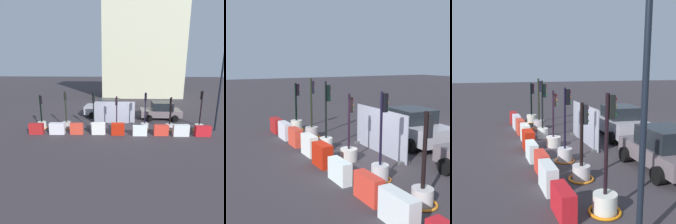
# 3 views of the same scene
# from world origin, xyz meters

# --- Properties ---
(ground_plane) EXTENTS (120.00, 120.00, 0.00)m
(ground_plane) POSITION_xyz_m (0.00, 0.00, 0.00)
(ground_plane) COLOR #373136
(traffic_light_0) EXTENTS (0.86, 0.86, 2.80)m
(traffic_light_0) POSITION_xyz_m (-6.31, -0.10, 0.46)
(traffic_light_0) COLOR silver
(traffic_light_0) RESTS_ON ground_plane
(traffic_light_1) EXTENTS (0.95, 0.95, 3.17)m
(traffic_light_1) POSITION_xyz_m (-4.29, 0.04, 0.48)
(traffic_light_1) COLOR #AEA6A8
(traffic_light_1) RESTS_ON ground_plane
(traffic_light_2) EXTENTS (0.59, 0.59, 3.15)m
(traffic_light_2) POSITION_xyz_m (-1.99, -0.17, 0.64)
(traffic_light_2) COLOR silver
(traffic_light_2) RESTS_ON ground_plane
(traffic_light_3) EXTENTS (0.71, 0.71, 2.76)m
(traffic_light_3) POSITION_xyz_m (-0.14, -0.01, 0.45)
(traffic_light_3) COLOR beige
(traffic_light_3) RESTS_ON ground_plane
(traffic_light_4) EXTENTS (0.81, 0.81, 3.06)m
(traffic_light_4) POSITION_xyz_m (2.12, -0.06, 0.50)
(traffic_light_4) COLOR silver
(traffic_light_4) RESTS_ON ground_plane
(traffic_light_5) EXTENTS (0.90, 0.90, 2.71)m
(traffic_light_5) POSITION_xyz_m (4.13, -0.03, 0.45)
(traffic_light_5) COLOR beige
(traffic_light_5) RESTS_ON ground_plane
(construction_barrier_0) EXTENTS (1.06, 0.45, 0.83)m
(construction_barrier_0) POSITION_xyz_m (-6.25, -1.36, 0.42)
(construction_barrier_0) COLOR #AF1C1E
(construction_barrier_0) RESTS_ON ground_plane
(construction_barrier_1) EXTENTS (1.14, 0.43, 0.88)m
(construction_barrier_1) POSITION_xyz_m (-4.65, -1.32, 0.44)
(construction_barrier_1) COLOR silver
(construction_barrier_1) RESTS_ON ground_plane
(construction_barrier_2) EXTENTS (0.99, 0.42, 0.86)m
(construction_barrier_2) POSITION_xyz_m (-3.17, -1.26, 0.43)
(construction_barrier_2) COLOR #DA402D
(construction_barrier_2) RESTS_ON ground_plane
(construction_barrier_3) EXTENTS (1.03, 0.41, 0.91)m
(construction_barrier_3) POSITION_xyz_m (-1.50, -1.21, 0.46)
(construction_barrier_3) COLOR white
(construction_barrier_3) RESTS_ON ground_plane
(construction_barrier_4) EXTENTS (0.99, 0.49, 0.90)m
(construction_barrier_4) POSITION_xyz_m (-0.03, -1.26, 0.45)
(construction_barrier_4) COLOR red
(construction_barrier_4) RESTS_ON ground_plane
(construction_barrier_5) EXTENTS (1.06, 0.40, 0.77)m
(construction_barrier_5) POSITION_xyz_m (1.62, -1.36, 0.38)
(construction_barrier_5) COLOR white
(construction_barrier_5) RESTS_ON ground_plane
(construction_barrier_6) EXTENTS (1.08, 0.39, 0.80)m
(construction_barrier_6) POSITION_xyz_m (3.22, -1.25, 0.40)
(construction_barrier_6) COLOR red
(construction_barrier_6) RESTS_ON ground_plane
(construction_barrier_7) EXTENTS (1.16, 0.42, 0.87)m
(construction_barrier_7) POSITION_xyz_m (4.67, -1.33, 0.44)
(construction_barrier_7) COLOR silver
(construction_barrier_7) RESTS_ON ground_plane
(car_silver_hatchback) EXTENTS (4.66, 2.49, 1.75)m
(car_silver_hatchback) POSITION_xyz_m (-1.08, 4.01, 0.86)
(car_silver_hatchback) COLOR #ACA8B3
(car_silver_hatchback) RESTS_ON ground_plane
(site_fence_panel) EXTENTS (3.74, 0.50, 1.97)m
(site_fence_panel) POSITION_xyz_m (-0.43, 1.71, 0.94)
(site_fence_panel) COLOR #9699AA
(site_fence_panel) RESTS_ON ground_plane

